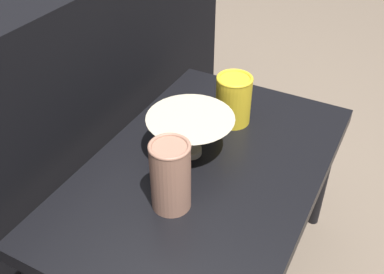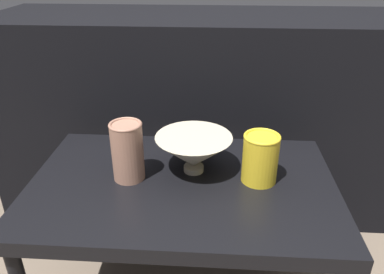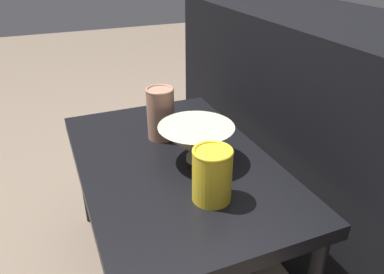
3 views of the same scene
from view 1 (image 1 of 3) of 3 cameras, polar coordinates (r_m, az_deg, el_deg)
name	(u,v)px [view 1 (image 1 of 3)]	position (r m, az deg, el deg)	size (l,w,h in m)	color
table	(205,180)	(1.10, 1.70, -5.46)	(0.81, 0.52, 0.43)	black
couch_backdrop	(25,117)	(1.40, -20.46, 2.37)	(1.54, 0.50, 0.77)	black
bowl	(190,134)	(1.07, -0.21, 0.44)	(0.21, 0.21, 0.11)	#B2A88E
vase_textured_left	(171,175)	(0.92, -2.75, -4.88)	(0.09, 0.09, 0.16)	#996B56
vase_colorful_right	(234,99)	(1.18, 5.29, 4.85)	(0.10, 0.10, 0.13)	gold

